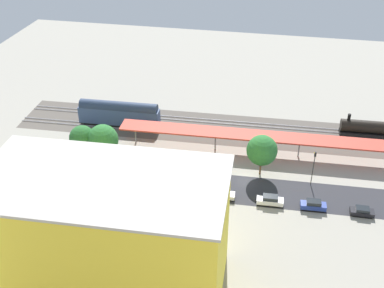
{
  "coord_description": "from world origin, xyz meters",
  "views": [
    {
      "loc": [
        -4.39,
        75.41,
        54.91
      ],
      "look_at": [
        9.86,
        3.67,
        9.4
      ],
      "focal_mm": 44.68,
      "sensor_mm": 36.0,
      "label": 1
    }
  ],
  "objects_px": {
    "parked_car_2": "(270,201)",
    "box_truck_1": "(123,210)",
    "parked_car_3": "(222,195)",
    "street_tree_2": "(262,150)",
    "locomotive": "(377,130)",
    "street_tree_0": "(103,140)",
    "box_truck_0": "(66,212)",
    "freight_coach_far": "(119,113)",
    "construction_building": "(108,237)",
    "traffic_light": "(314,164)",
    "parked_car_4": "(180,189)",
    "parked_car_0": "(362,212)",
    "platform_canopy_near": "(257,136)",
    "street_tree_1": "(82,138)",
    "box_truck_2": "(91,204)",
    "parked_car_1": "(313,205)"
  },
  "relations": [
    {
      "from": "parked_car_1",
      "to": "street_tree_1",
      "type": "bearing_deg",
      "value": -9.04
    },
    {
      "from": "parked_car_4",
      "to": "traffic_light",
      "type": "distance_m",
      "value": 25.36
    },
    {
      "from": "parked_car_3",
      "to": "street_tree_2",
      "type": "relative_size",
      "value": 0.57
    },
    {
      "from": "locomotive",
      "to": "parked_car_2",
      "type": "distance_m",
      "value": 35.87
    },
    {
      "from": "box_truck_0",
      "to": "box_truck_1",
      "type": "xyz_separation_m",
      "value": [
        -9.46,
        -2.25,
        0.09
      ]
    },
    {
      "from": "locomotive",
      "to": "parked_car_2",
      "type": "relative_size",
      "value": 3.26
    },
    {
      "from": "box_truck_1",
      "to": "street_tree_1",
      "type": "height_order",
      "value": "street_tree_1"
    },
    {
      "from": "freight_coach_far",
      "to": "parked_car_3",
      "type": "relative_size",
      "value": 3.87
    },
    {
      "from": "parked_car_2",
      "to": "parked_car_0",
      "type": "bearing_deg",
      "value": -179.41
    },
    {
      "from": "freight_coach_far",
      "to": "parked_car_2",
      "type": "relative_size",
      "value": 3.87
    },
    {
      "from": "street_tree_2",
      "to": "parked_car_2",
      "type": "bearing_deg",
      "value": 105.34
    },
    {
      "from": "freight_coach_far",
      "to": "parked_car_3",
      "type": "xyz_separation_m",
      "value": [
        -27.08,
        22.34,
        -2.42
      ]
    },
    {
      "from": "construction_building",
      "to": "box_truck_2",
      "type": "distance_m",
      "value": 19.37
    },
    {
      "from": "parked_car_2",
      "to": "box_truck_1",
      "type": "xyz_separation_m",
      "value": [
        24.89,
        8.63,
        0.86
      ]
    },
    {
      "from": "parked_car_4",
      "to": "box_truck_1",
      "type": "xyz_separation_m",
      "value": [
        8.25,
        8.94,
        0.89
      ]
    },
    {
      "from": "platform_canopy_near",
      "to": "parked_car_2",
      "type": "bearing_deg",
      "value": 102.9
    },
    {
      "from": "platform_canopy_near",
      "to": "street_tree_1",
      "type": "height_order",
      "value": "street_tree_1"
    },
    {
      "from": "construction_building",
      "to": "street_tree_0",
      "type": "xyz_separation_m",
      "value": [
        12.57,
        -30.96,
        -4.39
      ]
    },
    {
      "from": "locomotive",
      "to": "construction_building",
      "type": "height_order",
      "value": "construction_building"
    },
    {
      "from": "box_truck_0",
      "to": "traffic_light",
      "type": "distance_m",
      "value": 45.68
    },
    {
      "from": "freight_coach_far",
      "to": "street_tree_2",
      "type": "xyz_separation_m",
      "value": [
        -33.4,
        13.38,
        2.41
      ]
    },
    {
      "from": "freight_coach_far",
      "to": "box_truck_0",
      "type": "distance_m",
      "value": 33.36
    },
    {
      "from": "locomotive",
      "to": "street_tree_1",
      "type": "bearing_deg",
      "value": 19.29
    },
    {
      "from": "street_tree_0",
      "to": "traffic_light",
      "type": "distance_m",
      "value": 41.53
    },
    {
      "from": "box_truck_0",
      "to": "street_tree_2",
      "type": "distance_m",
      "value": 37.79
    },
    {
      "from": "freight_coach_far",
      "to": "street_tree_1",
      "type": "xyz_separation_m",
      "value": [
        2.59,
        14.94,
        1.83
      ]
    },
    {
      "from": "parked_car_4",
      "to": "street_tree_0",
      "type": "distance_m",
      "value": 19.52
    },
    {
      "from": "construction_building",
      "to": "street_tree_2",
      "type": "distance_m",
      "value": 37.65
    },
    {
      "from": "freight_coach_far",
      "to": "locomotive",
      "type": "bearing_deg",
      "value": -173.93
    },
    {
      "from": "parked_car_2",
      "to": "platform_canopy_near",
      "type": "bearing_deg",
      "value": -77.1
    },
    {
      "from": "parked_car_2",
      "to": "street_tree_1",
      "type": "xyz_separation_m",
      "value": [
        38.46,
        -7.47,
        4.21
      ]
    },
    {
      "from": "parked_car_2",
      "to": "box_truck_0",
      "type": "bearing_deg",
      "value": 17.57
    },
    {
      "from": "parked_car_1",
      "to": "box_truck_0",
      "type": "relative_size",
      "value": 0.55
    },
    {
      "from": "construction_building",
      "to": "box_truck_0",
      "type": "xyz_separation_m",
      "value": [
        12.72,
        -12.3,
        -7.72
      ]
    },
    {
      "from": "box_truck_0",
      "to": "street_tree_2",
      "type": "xyz_separation_m",
      "value": [
        -31.87,
        -19.9,
        4.01
      ]
    },
    {
      "from": "parked_car_2",
      "to": "box_truck_1",
      "type": "relative_size",
      "value": 0.58
    },
    {
      "from": "parked_car_4",
      "to": "box_truck_2",
      "type": "bearing_deg",
      "value": 30.27
    },
    {
      "from": "parked_car_3",
      "to": "traffic_light",
      "type": "xyz_separation_m",
      "value": [
        -16.12,
        -7.47,
        4.03
      ]
    },
    {
      "from": "parked_car_3",
      "to": "box_truck_0",
      "type": "bearing_deg",
      "value": 23.18
    },
    {
      "from": "parked_car_2",
      "to": "construction_building",
      "type": "height_order",
      "value": "construction_building"
    },
    {
      "from": "parked_car_0",
      "to": "parked_car_4",
      "type": "height_order",
      "value": "parked_car_4"
    },
    {
      "from": "platform_canopy_near",
      "to": "street_tree_1",
      "type": "relative_size",
      "value": 7.62
    },
    {
      "from": "box_truck_0",
      "to": "traffic_light",
      "type": "bearing_deg",
      "value": -156.16
    },
    {
      "from": "platform_canopy_near",
      "to": "freight_coach_far",
      "type": "xyz_separation_m",
      "value": [
        32.02,
        -5.59,
        -0.94
      ]
    },
    {
      "from": "traffic_light",
      "to": "freight_coach_far",
      "type": "bearing_deg",
      "value": -19.0
    },
    {
      "from": "street_tree_2",
      "to": "street_tree_0",
      "type": "bearing_deg",
      "value": 2.24
    },
    {
      "from": "locomotive",
      "to": "street_tree_0",
      "type": "distance_m",
      "value": 59.73
    },
    {
      "from": "box_truck_0",
      "to": "parked_car_3",
      "type": "bearing_deg",
      "value": -156.82
    },
    {
      "from": "freight_coach_far",
      "to": "box_truck_1",
      "type": "relative_size",
      "value": 2.23
    },
    {
      "from": "parked_car_3",
      "to": "parked_car_2",
      "type": "bearing_deg",
      "value": 179.56
    }
  ]
}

